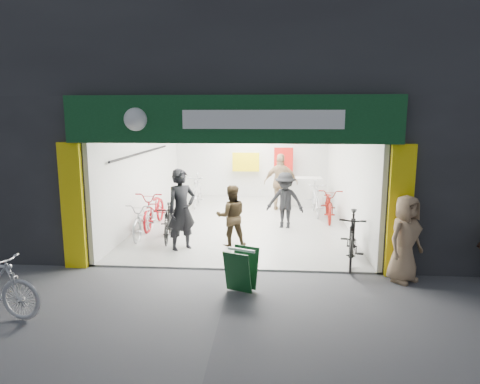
# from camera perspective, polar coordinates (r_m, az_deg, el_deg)

# --- Properties ---
(ground) EXTENTS (60.00, 60.00, 0.00)m
(ground) POSITION_cam_1_polar(r_m,az_deg,el_deg) (8.88, -1.06, -10.41)
(ground) COLOR #56565B
(ground) RESTS_ON ground
(building) EXTENTS (17.00, 10.27, 8.00)m
(building) POSITION_cam_1_polar(r_m,az_deg,el_deg) (13.32, 5.03, 15.29)
(building) COLOR #232326
(building) RESTS_ON ground
(bike_left_front) EXTENTS (0.65, 1.81, 0.95)m
(bike_left_front) POSITION_cam_1_polar(r_m,az_deg,el_deg) (11.36, -12.64, -3.56)
(bike_left_front) COLOR #ADAEB2
(bike_left_front) RESTS_ON ground
(bike_left_midfront) EXTENTS (0.64, 1.59, 0.93)m
(bike_left_midfront) POSITION_cam_1_polar(r_m,az_deg,el_deg) (10.91, -9.55, -4.06)
(bike_left_midfront) COLOR black
(bike_left_midfront) RESTS_ON ground
(bike_left_midback) EXTENTS (0.75, 2.06, 1.07)m
(bike_left_midback) POSITION_cam_1_polar(r_m,az_deg,el_deg) (12.26, -11.33, -2.19)
(bike_left_midback) COLOR maroon
(bike_left_midback) RESTS_ON ground
(bike_left_back) EXTENTS (0.62, 1.92, 1.14)m
(bike_left_back) POSITION_cam_1_polar(r_m,az_deg,el_deg) (14.83, -5.77, 0.23)
(bike_left_back) COLOR silver
(bike_left_back) RESTS_ON ground
(bike_right_front) EXTENTS (0.91, 1.95, 1.13)m
(bike_right_front) POSITION_cam_1_polar(r_m,az_deg,el_deg) (9.40, 14.74, -5.97)
(bike_right_front) COLOR black
(bike_right_front) RESTS_ON ground
(bike_right_mid) EXTENTS (0.80, 1.97, 1.01)m
(bike_right_mid) POSITION_cam_1_polar(r_m,az_deg,el_deg) (13.06, 11.79, -1.58)
(bike_right_mid) COLOR maroon
(bike_right_mid) RESTS_ON ground
(bike_right_back) EXTENTS (0.56, 1.85, 1.10)m
(bike_right_back) POSITION_cam_1_polar(r_m,az_deg,el_deg) (13.67, 10.06, -0.81)
(bike_right_back) COLOR #B9BABE
(bike_right_back) RESTS_ON ground
(customer_a) EXTENTS (0.84, 0.80, 1.93)m
(customer_a) POSITION_cam_1_polar(r_m,az_deg,el_deg) (9.96, -7.78, -2.44)
(customer_a) COLOR black
(customer_a) RESTS_ON ground
(customer_b) EXTENTS (0.83, 0.71, 1.50)m
(customer_b) POSITION_cam_1_polar(r_m,az_deg,el_deg) (10.23, -1.17, -3.23)
(customer_b) COLOR #362918
(customer_b) RESTS_ON ground
(customer_c) EXTENTS (1.13, 0.80, 1.59)m
(customer_c) POSITION_cam_1_polar(r_m,az_deg,el_deg) (11.84, 6.03, -1.21)
(customer_c) COLOR black
(customer_c) RESTS_ON ground
(customer_d) EXTENTS (1.14, 0.55, 1.90)m
(customer_d) POSITION_cam_1_polar(r_m,az_deg,el_deg) (14.05, 5.47, 1.24)
(customer_d) COLOR #967957
(customer_d) RESTS_ON ground
(pedestrian_near) EXTENTS (0.97, 0.92, 1.67)m
(pedestrian_near) POSITION_cam_1_polar(r_m,az_deg,el_deg) (8.67, 21.16, -5.84)
(pedestrian_near) COLOR #9B7A5A
(pedestrian_near) RESTS_ON ground
(sandwich_board) EXTENTS (0.65, 0.65, 0.76)m
(sandwich_board) POSITION_cam_1_polar(r_m,az_deg,el_deg) (7.77, 0.18, -10.18)
(sandwich_board) COLOR #0E3A18
(sandwich_board) RESTS_ON ground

